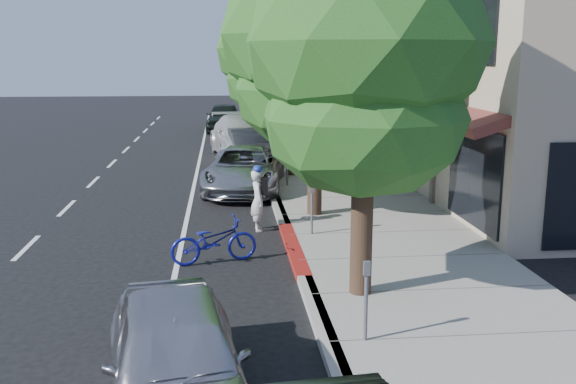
{
  "coord_description": "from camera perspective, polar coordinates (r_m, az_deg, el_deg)",
  "views": [
    {
      "loc": [
        -1.54,
        -12.97,
        4.42
      ],
      "look_at": [
        -0.1,
        1.33,
        1.35
      ],
      "focal_mm": 40.0,
      "sensor_mm": 36.0,
      "label": 1
    }
  ],
  "objects": [
    {
      "name": "storefront_building",
      "position": [
        32.92,
        14.24,
        10.09
      ],
      "size": [
        10.0,
        36.0,
        7.0
      ],
      "primitive_type": "cube",
      "color": "tan",
      "rests_on": "ground"
    },
    {
      "name": "street_tree_5",
      "position": [
        41.04,
        -2.41,
        12.35
      ],
      "size": [
        5.28,
        5.28,
        7.72
      ],
      "color": "black",
      "rests_on": "ground"
    },
    {
      "name": "dark_sedan",
      "position": [
        26.32,
        -3.45,
        3.99
      ],
      "size": [
        2.07,
        4.63,
        1.47
      ],
      "primitive_type": "imported",
      "rotation": [
        0.0,
        0.0,
        0.12
      ],
      "color": "black",
      "rests_on": "ground"
    },
    {
      "name": "street_tree_4",
      "position": [
        35.06,
        -1.82,
        12.97
      ],
      "size": [
        4.6,
        4.6,
        7.97
      ],
      "color": "black",
      "rests_on": "ground"
    },
    {
      "name": "curb",
      "position": [
        21.47,
        -1.53,
        0.38
      ],
      "size": [
        0.3,
        56.0,
        0.15
      ],
      "primitive_type": "cube",
      "color": "#9E998E",
      "rests_on": "ground"
    },
    {
      "name": "bicycle",
      "position": [
        13.98,
        -6.61,
        -4.33
      ],
      "size": [
        2.0,
        1.1,
        0.99
      ],
      "primitive_type": "imported",
      "rotation": [
        0.0,
        0.0,
        1.82
      ],
      "color": "#151890",
      "rests_on": "ground"
    },
    {
      "name": "street_tree_1",
      "position": [
        17.15,
        2.49,
        13.36
      ],
      "size": [
        5.16,
        5.16,
        7.91
      ],
      "color": "black",
      "rests_on": "ground"
    },
    {
      "name": "near_car_a",
      "position": [
        8.36,
        -9.94,
        -14.36
      ],
      "size": [
        2.28,
        4.46,
        1.45
      ],
      "primitive_type": "imported",
      "rotation": [
        0.0,
        0.0,
        0.14
      ],
      "color": "#ADADB1",
      "rests_on": "ground"
    },
    {
      "name": "curb_red_segment",
      "position": [
        14.71,
        0.51,
        -5.12
      ],
      "size": [
        0.32,
        4.0,
        0.15
      ],
      "primitive_type": "cube",
      "color": "maroon",
      "rests_on": "ground"
    },
    {
      "name": "pedestrian",
      "position": [
        25.07,
        2.07,
        4.27
      ],
      "size": [
        1.07,
        1.01,
        1.75
      ],
      "primitive_type": "imported",
      "rotation": [
        0.0,
        0.0,
        3.69
      ],
      "color": "black",
      "rests_on": "sidewalk"
    },
    {
      "name": "cyclist",
      "position": [
        16.4,
        -2.68,
        -0.74
      ],
      "size": [
        0.42,
        0.6,
        1.58
      ],
      "primitive_type": "imported",
      "rotation": [
        0.0,
        0.0,
        1.64
      ],
      "color": "silver",
      "rests_on": "ground"
    },
    {
      "name": "sidewalk",
      "position": [
        21.76,
        4.53,
        0.5
      ],
      "size": [
        4.6,
        56.0,
        0.15
      ],
      "primitive_type": "cube",
      "color": "gray",
      "rests_on": "ground"
    },
    {
      "name": "street_tree_3",
      "position": [
        29.07,
        -0.97,
        12.43
      ],
      "size": [
        5.58,
        5.58,
        7.77
      ],
      "color": "black",
      "rests_on": "ground"
    },
    {
      "name": "silver_suv",
      "position": [
        21.3,
        -3.87,
        2.05
      ],
      "size": [
        3.12,
        5.52,
        1.46
      ],
      "primitive_type": "imported",
      "rotation": [
        0.0,
        0.0,
        -0.14
      ],
      "color": "#A1A2A6",
      "rests_on": "ground"
    },
    {
      "name": "street_tree_0",
      "position": [
        11.24,
        6.95,
        12.49
      ],
      "size": [
        4.24,
        4.24,
        7.25
      ],
      "color": "black",
      "rests_on": "ground"
    },
    {
      "name": "street_tree_2",
      "position": [
        23.1,
        0.31,
        12.94
      ],
      "size": [
        3.83,
        3.83,
        7.47
      ],
      "color": "black",
      "rests_on": "ground"
    },
    {
      "name": "ground",
      "position": [
        13.79,
        0.97,
        -6.64
      ],
      "size": [
        120.0,
        120.0,
        0.0
      ],
      "primitive_type": "plane",
      "color": "black",
      "rests_on": "ground"
    },
    {
      "name": "white_pickup",
      "position": [
        28.2,
        -3.91,
        4.9
      ],
      "size": [
        3.3,
        6.6,
        1.84
      ],
      "primitive_type": "imported",
      "rotation": [
        0.0,
        0.0,
        0.12
      ],
      "color": "beige",
      "rests_on": "ground"
    },
    {
      "name": "dark_suv_far",
      "position": [
        38.52,
        -5.72,
        6.64
      ],
      "size": [
        2.21,
        4.92,
        1.64
      ],
      "primitive_type": "imported",
      "rotation": [
        0.0,
        0.0,
        -0.06
      ],
      "color": "black",
      "rests_on": "ground"
    }
  ]
}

